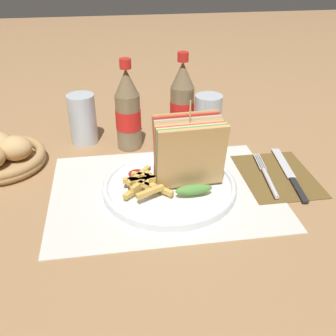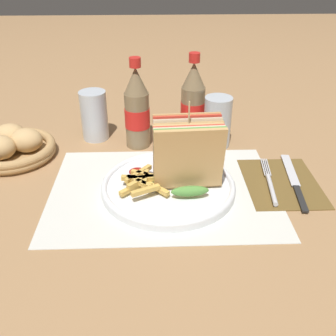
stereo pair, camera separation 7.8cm
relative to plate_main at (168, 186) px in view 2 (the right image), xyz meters
The scene contains 14 objects.
ground_plane 0.02m from the plate_main, 151.25° to the left, with size 4.00×4.00×0.00m, color #9E754C.
placemat 0.01m from the plate_main, behind, with size 0.45×0.33×0.00m.
plate_main is the anchor object (origin of this frame).
club_sandwich 0.08m from the plate_main, ahead, with size 0.13×0.10×0.17m.
fries_pile 0.06m from the plate_main, 165.80° to the right, with size 0.10×0.11×0.02m.
ketchup_blob 0.07m from the plate_main, 153.53° to the left, with size 0.03×0.03×0.01m.
napkin 0.23m from the plate_main, ahead, with size 0.15×0.19×0.00m.
fork 0.20m from the plate_main, ahead, with size 0.03×0.17×0.01m.
knife 0.26m from the plate_main, ahead, with size 0.04×0.21×0.00m.
coke_bottle_near 0.23m from the plate_main, 108.10° to the left, with size 0.06×0.06×0.21m.
coke_bottle_far 0.26m from the plate_main, 74.07° to the left, with size 0.06×0.06×0.21m.
glass_near 0.23m from the plate_main, 57.80° to the left, with size 0.06×0.06×0.12m.
glass_far 0.30m from the plate_main, 125.32° to the left, with size 0.06×0.06×0.12m.
bread_basket 0.38m from the plate_main, 156.46° to the left, with size 0.19×0.19×0.07m.
Camera 2 is at (-0.01, -0.65, 0.44)m, focal length 42.00 mm.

